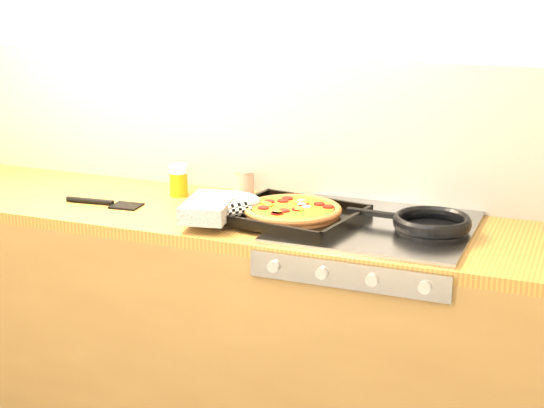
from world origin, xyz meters
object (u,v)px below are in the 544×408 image
at_px(frying_pan, 430,224).
at_px(juice_glass, 179,180).
at_px(pizza_on_tray, 270,210).
at_px(tomato_can, 244,184).

height_order(frying_pan, juice_glass, juice_glass).
bearing_deg(pizza_on_tray, frying_pan, 7.75).
xyz_separation_m(frying_pan, juice_glass, (-0.94, 0.12, 0.02)).
height_order(pizza_on_tray, juice_glass, juice_glass).
bearing_deg(tomato_can, frying_pan, -14.41).
height_order(frying_pan, tomato_can, tomato_can).
distance_m(pizza_on_tray, juice_glass, 0.47).
bearing_deg(juice_glass, tomato_can, 15.27).
xyz_separation_m(frying_pan, tomato_can, (-0.71, 0.18, 0.01)).
bearing_deg(frying_pan, pizza_on_tray, -172.25).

